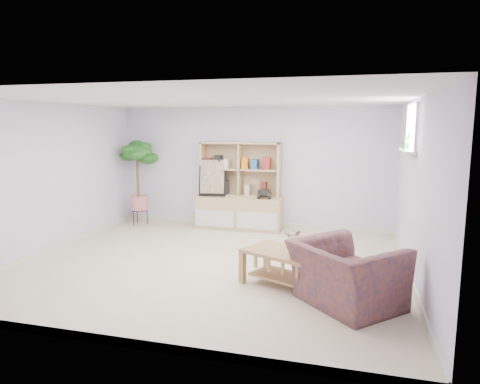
% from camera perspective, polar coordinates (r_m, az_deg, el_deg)
% --- Properties ---
extents(floor, '(5.50, 5.00, 0.01)m').
position_cam_1_polar(floor, '(6.45, -3.61, -9.56)').
color(floor, '#C2B893').
rests_on(floor, ground).
extents(ceiling, '(5.50, 5.00, 0.01)m').
position_cam_1_polar(ceiling, '(6.13, -3.83, 12.25)').
color(ceiling, white).
rests_on(ceiling, walls).
extents(walls, '(5.51, 5.01, 2.40)m').
position_cam_1_polar(walls, '(6.18, -3.72, 1.06)').
color(walls, '#D8C7FB').
rests_on(walls, floor).
extents(baseboard, '(5.50, 5.00, 0.10)m').
position_cam_1_polar(baseboard, '(6.43, -3.61, -9.14)').
color(baseboard, silver).
rests_on(baseboard, floor).
extents(window, '(0.10, 0.98, 0.68)m').
position_cam_1_polar(window, '(6.44, 22.03, 7.90)').
color(window, silver).
rests_on(window, walls).
extents(window_sill, '(0.14, 1.00, 0.04)m').
position_cam_1_polar(window_sill, '(6.44, 21.33, 5.09)').
color(window_sill, silver).
rests_on(window_sill, walls).
extents(storage_unit, '(1.71, 0.58, 1.71)m').
position_cam_1_polar(storage_unit, '(8.41, -0.14, 0.81)').
color(storage_unit, tan).
rests_on(storage_unit, floor).
extents(poster, '(0.55, 0.20, 0.74)m').
position_cam_1_polar(poster, '(8.49, -3.68, 1.94)').
color(poster, yellow).
rests_on(poster, storage_unit).
extents(toy_truck, '(0.38, 0.29, 0.19)m').
position_cam_1_polar(toy_truck, '(8.24, 3.27, -0.21)').
color(toy_truck, black).
rests_on(toy_truck, storage_unit).
extents(coffee_table, '(1.28, 1.02, 0.46)m').
position_cam_1_polar(coffee_table, '(5.55, 6.41, -10.20)').
color(coffee_table, '#9F7047').
rests_on(coffee_table, floor).
extents(table_plant, '(0.33, 0.31, 0.30)m').
position_cam_1_polar(table_plant, '(5.47, 7.48, -6.35)').
color(table_plant, '#1F5829').
rests_on(table_plant, coffee_table).
extents(floor_tree, '(0.77, 0.77, 1.74)m').
position_cam_1_polar(floor_tree, '(9.01, -13.44, 1.19)').
color(floor_tree, '#12440F').
rests_on(floor_tree, floor).
extents(armchair, '(1.47, 1.47, 0.82)m').
position_cam_1_polar(armchair, '(5.07, 13.99, -10.12)').
color(armchair, '#1F274D').
rests_on(armchair, floor).
extents(sill_plant, '(0.16, 0.14, 0.24)m').
position_cam_1_polar(sill_plant, '(6.51, 21.33, 6.36)').
color(sill_plant, '#12440F').
rests_on(sill_plant, window_sill).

